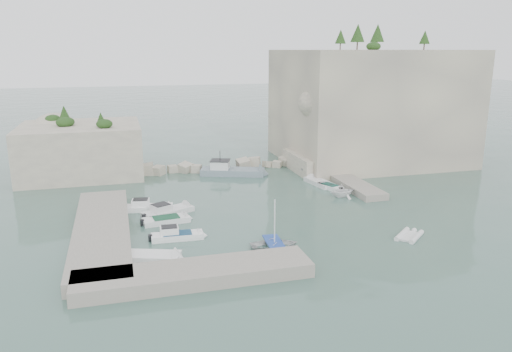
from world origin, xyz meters
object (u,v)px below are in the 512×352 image
object	(u,v)px
rowboat	(274,248)
work_boat	(233,175)
motorboat_c	(166,223)
motorboat_e	(154,260)
motorboat_b	(168,214)
tender_east_a	(342,197)
tender_east_c	(319,185)
inflatable_dinghy	(409,237)
motorboat_a	(148,210)
motorboat_d	(178,239)
tender_east_b	(330,189)
tender_east_d	(317,177)

from	to	relation	value
rowboat	work_boat	xyz separation A→B (m)	(2.42, 26.89, 0.00)
motorboat_c	motorboat_e	size ratio (longest dim) A/B	1.06
motorboat_b	tender_east_a	world-z (taller)	tender_east_a
tender_east_c	work_boat	world-z (taller)	work_boat
motorboat_c	inflatable_dinghy	xyz separation A→B (m)	(21.52, -10.29, 0.00)
motorboat_a	work_boat	bearing A→B (deg)	55.36
motorboat_d	motorboat_c	bearing A→B (deg)	98.86
work_boat	tender_east_c	bearing A→B (deg)	-19.80
motorboat_a	tender_east_a	bearing A→B (deg)	6.71
motorboat_c	motorboat_d	world-z (taller)	motorboat_d
tender_east_c	inflatable_dinghy	bearing A→B (deg)	172.62
motorboat_c	tender_east_b	bearing A→B (deg)	11.48
motorboat_c	motorboat_e	world-z (taller)	same
motorboat_e	tender_east_a	size ratio (longest dim) A/B	1.49
rowboat	motorboat_b	bearing A→B (deg)	38.26
motorboat_b	work_boat	size ratio (longest dim) A/B	0.63
motorboat_a	motorboat_e	size ratio (longest dim) A/B	1.19
tender_east_a	motorboat_d	bearing A→B (deg)	105.21
inflatable_dinghy	tender_east_a	size ratio (longest dim) A/B	1.10
rowboat	inflatable_dinghy	xyz separation A→B (m)	(12.93, -1.01, 0.00)
rowboat	tender_east_c	xyz separation A→B (m)	(12.12, 18.70, 0.00)
motorboat_d	tender_east_c	distance (m)	24.69
motorboat_e	tender_east_c	distance (m)	29.21
motorboat_a	motorboat_d	distance (m)	9.64
tender_east_c	work_boat	xyz separation A→B (m)	(-9.70, 8.18, 0.00)
inflatable_dinghy	tender_east_c	xyz separation A→B (m)	(-0.82, 19.71, 0.00)
motorboat_d	work_boat	distance (m)	24.76
tender_east_c	tender_east_b	bearing A→B (deg)	-178.61
tender_east_c	work_boat	size ratio (longest dim) A/B	0.58
motorboat_c	inflatable_dinghy	world-z (taller)	motorboat_c
tender_east_a	tender_east_c	xyz separation A→B (m)	(-0.53, 5.81, 0.00)
inflatable_dinghy	tender_east_a	distance (m)	13.90
motorboat_d	tender_east_c	size ratio (longest dim) A/B	0.93
inflatable_dinghy	motorboat_b	bearing A→B (deg)	107.60
motorboat_e	motorboat_d	bearing A→B (deg)	78.46
motorboat_d	tender_east_b	world-z (taller)	motorboat_d
motorboat_c	motorboat_d	bearing A→B (deg)	-90.61
work_boat	motorboat_e	bearing A→B (deg)	-95.55
rowboat	tender_east_a	distance (m)	18.06
motorboat_e	tender_east_c	bearing A→B (deg)	58.28
motorboat_c	tender_east_a	distance (m)	21.53
inflatable_dinghy	motorboat_d	bearing A→B (deg)	124.55
motorboat_d	rowboat	size ratio (longest dim) A/B	1.23
motorboat_a	tender_east_c	size ratio (longest dim) A/B	1.03
motorboat_a	inflatable_dinghy	bearing A→B (deg)	-23.72
motorboat_c	rowboat	world-z (taller)	rowboat
motorboat_b	tender_east_c	xyz separation A→B (m)	(20.24, 6.80, 0.00)
tender_east_d	work_boat	distance (m)	11.71
motorboat_b	rowboat	size ratio (longest dim) A/B	1.43
motorboat_b	rowboat	xyz separation A→B (m)	(8.13, -11.91, 0.00)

